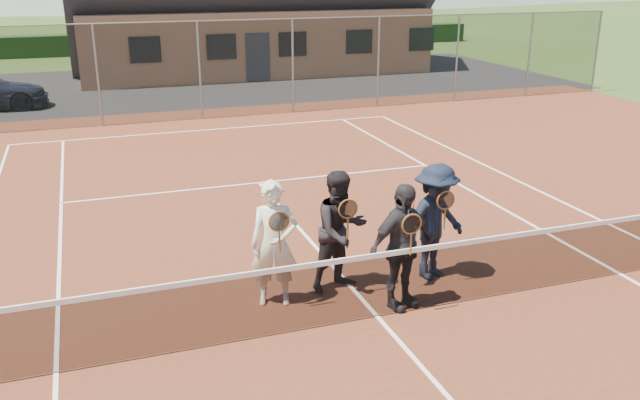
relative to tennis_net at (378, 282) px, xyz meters
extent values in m
plane|color=#2C4619|center=(0.00, 20.00, -0.54)|extent=(220.00, 220.00, 0.00)
cube|color=#562819|center=(0.00, 0.00, -0.53)|extent=(30.00, 30.00, 0.02)
cube|color=black|center=(-4.00, 20.00, -0.53)|extent=(40.00, 12.00, 0.01)
cube|color=black|center=(0.00, 32.00, 0.01)|extent=(40.00, 1.20, 1.10)
cube|color=white|center=(0.00, 11.88, -0.51)|extent=(10.97, 0.06, 0.01)
cube|color=white|center=(-4.12, 0.00, -0.51)|extent=(0.06, 23.77, 0.01)
cube|color=white|center=(4.12, 0.00, -0.51)|extent=(0.06, 23.77, 0.01)
cube|color=white|center=(0.00, 6.40, -0.51)|extent=(8.23, 0.06, 0.01)
cube|color=white|center=(0.00, 0.00, -0.51)|extent=(0.06, 12.80, 0.01)
cube|color=black|center=(0.00, 0.00, -0.06)|extent=(11.60, 0.02, 0.88)
cube|color=white|center=(0.00, 0.00, 0.39)|extent=(11.60, 0.03, 0.07)
cylinder|color=slate|center=(-3.00, 13.50, 0.96)|extent=(0.07, 0.07, 3.00)
cylinder|color=slate|center=(0.00, 13.50, 0.96)|extent=(0.07, 0.07, 3.00)
cylinder|color=slate|center=(3.00, 13.50, 0.96)|extent=(0.07, 0.07, 3.00)
cylinder|color=slate|center=(6.00, 13.50, 0.96)|extent=(0.07, 0.07, 3.00)
cylinder|color=slate|center=(9.00, 13.50, 0.96)|extent=(0.07, 0.07, 3.00)
cylinder|color=slate|center=(12.00, 13.50, 0.96)|extent=(0.07, 0.07, 3.00)
cylinder|color=slate|center=(15.00, 13.50, 0.96)|extent=(0.07, 0.07, 3.00)
cube|color=black|center=(0.00, 13.50, 0.96)|extent=(30.00, 0.03, 3.00)
cylinder|color=slate|center=(0.00, 13.50, 2.46)|extent=(30.00, 0.04, 0.04)
cube|color=#9E6B4C|center=(4.00, 24.00, 0.86)|extent=(15.00, 8.00, 2.80)
cube|color=#2D2D33|center=(3.50, 19.98, 0.46)|extent=(1.00, 0.06, 2.00)
cube|color=black|center=(-1.00, 19.98, 0.96)|extent=(1.20, 0.06, 1.00)
cube|color=black|center=(2.00, 19.98, 0.96)|extent=(1.20, 0.06, 1.00)
cube|color=black|center=(5.00, 19.98, 0.96)|extent=(1.20, 0.06, 1.00)
cube|color=black|center=(8.00, 19.98, 0.96)|extent=(1.20, 0.06, 1.00)
cube|color=black|center=(11.00, 19.98, 0.96)|extent=(1.20, 0.06, 1.00)
cylinder|color=#3B2315|center=(2.00, 33.00, 1.39)|extent=(0.22, 0.22, 3.85)
cylinder|color=#352013|center=(12.00, 33.00, 1.39)|extent=(0.22, 0.22, 3.85)
cylinder|color=#3A2015|center=(18.00, 33.00, 1.39)|extent=(0.22, 0.22, 3.85)
imported|color=silver|center=(-1.19, 0.86, 0.38)|extent=(0.75, 0.60, 1.80)
torus|color=brown|center=(-1.19, 0.59, 0.81)|extent=(0.29, 0.02, 0.29)
cylinder|color=black|center=(-1.19, 0.59, 0.81)|extent=(0.25, 0.00, 0.25)
cylinder|color=brown|center=(-1.19, 0.59, 0.53)|extent=(0.03, 0.03, 0.32)
imported|color=black|center=(-0.15, 1.01, 0.38)|extent=(1.02, 0.88, 1.80)
torus|color=brown|center=(-0.15, 0.74, 0.81)|extent=(0.29, 0.02, 0.29)
cylinder|color=black|center=(-0.15, 0.74, 0.81)|extent=(0.25, 0.00, 0.25)
cylinder|color=brown|center=(-0.15, 0.74, 0.53)|extent=(0.03, 0.03, 0.32)
imported|color=#242328|center=(0.42, 0.18, 0.38)|extent=(1.13, 0.70, 1.80)
torus|color=brown|center=(0.42, -0.09, 0.81)|extent=(0.29, 0.02, 0.29)
cylinder|color=black|center=(0.42, -0.09, 0.81)|extent=(0.25, 0.00, 0.25)
cylinder|color=brown|center=(0.42, -0.09, 0.53)|extent=(0.03, 0.03, 0.32)
imported|color=black|center=(1.32, 0.88, 0.38)|extent=(1.32, 1.03, 1.80)
torus|color=brown|center=(1.32, 0.61, 0.81)|extent=(0.29, 0.02, 0.29)
cylinder|color=black|center=(1.32, 0.61, 0.81)|extent=(0.25, 0.00, 0.25)
cylinder|color=brown|center=(1.32, 0.61, 0.53)|extent=(0.03, 0.03, 0.32)
camera|label=1|loc=(-3.46, -7.49, 4.00)|focal=38.00mm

